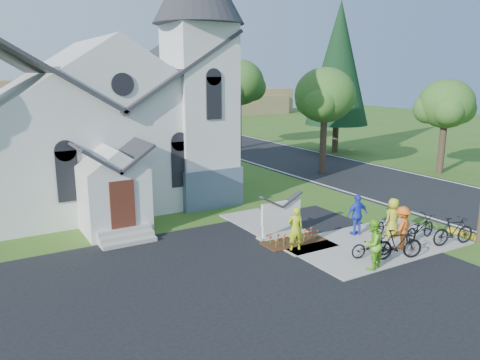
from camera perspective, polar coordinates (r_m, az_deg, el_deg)
ground at (r=18.32m, az=13.97°, el=-8.92°), size 120.00×120.00×0.00m
parking_lot at (r=13.06m, az=-2.96°, el=-17.94°), size 20.00×16.00×0.02m
road at (r=35.52m, az=8.67°, el=2.00°), size 8.00×90.00×0.02m
sidewalk at (r=19.65m, az=16.11°, el=-7.44°), size 7.00×4.00×0.05m
church at (r=25.37m, az=-15.51°, el=9.23°), size 12.35×12.00×13.00m
church_sign at (r=19.54m, az=5.03°, el=-3.97°), size 2.20×0.40×1.70m
flower_bed at (r=19.17m, az=6.54°, el=-7.48°), size 2.60×1.10×0.07m
tree_road_near at (r=31.65m, az=10.32°, el=10.09°), size 4.00×4.00×7.05m
tree_road_mid at (r=41.72m, az=-0.13°, el=11.75°), size 4.40×4.40×7.80m
tree_road_far at (r=34.15m, az=23.82°, el=8.44°), size 3.60×3.60×6.30m
conifer at (r=40.42m, az=11.94°, el=13.71°), size 5.20×5.20×12.40m
distant_hills at (r=70.17m, az=-17.97°, el=8.71°), size 61.00×10.00×5.60m
cyclist_0 at (r=18.04m, az=6.77°, el=-5.90°), size 0.71×0.56×1.70m
bike_0 at (r=18.05m, az=15.76°, el=-7.70°), size 1.75×0.94×0.88m
cyclist_1 at (r=16.87m, az=15.80°, el=-7.53°), size 1.01×0.87×1.79m
bike_1 at (r=18.08m, az=18.69°, el=-7.43°), size 1.96×1.16×1.14m
cyclist_2 at (r=20.13m, az=14.10°, el=-4.12°), size 1.06×0.52×1.75m
bike_2 at (r=20.91m, az=17.49°, el=-4.88°), size 1.85×1.04×0.92m
cyclist_3 at (r=19.11m, az=19.15°, el=-5.50°), size 1.21×0.88×1.68m
bike_3 at (r=20.32m, az=24.57°, el=-5.68°), size 1.96×0.94×1.14m
cyclist_4 at (r=20.34m, az=18.14°, el=-4.37°), size 0.81×0.54×1.64m
bike_4 at (r=20.37m, az=21.08°, el=-5.47°), size 2.05×0.98×1.03m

